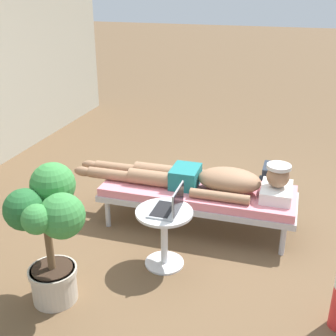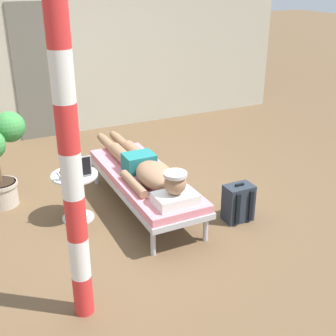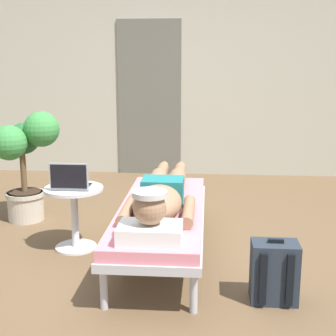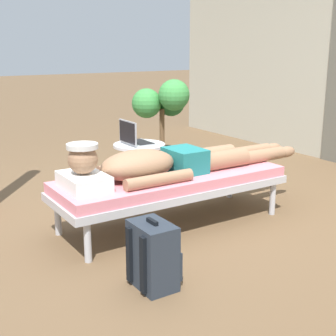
{
  "view_description": "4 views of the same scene",
  "coord_description": "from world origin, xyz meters",
  "px_view_note": "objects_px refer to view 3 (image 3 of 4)",
  "views": [
    {
      "loc": [
        -3.61,
        -0.91,
        2.3
      ],
      "look_at": [
        -0.02,
        0.17,
        0.66
      ],
      "focal_mm": 46.87,
      "sensor_mm": 36.0,
      "label": 1
    },
    {
      "loc": [
        -1.56,
        -4.13,
        2.45
      ],
      "look_at": [
        0.39,
        -0.17,
        0.48
      ],
      "focal_mm": 47.77,
      "sensor_mm": 36.0,
      "label": 2
    },
    {
      "loc": [
        0.49,
        -3.68,
        1.55
      ],
      "look_at": [
        0.18,
        0.17,
        0.67
      ],
      "focal_mm": 51.9,
      "sensor_mm": 36.0,
      "label": 3
    },
    {
      "loc": [
        3.15,
        -2.06,
        1.41
      ],
      "look_at": [
        0.18,
        -0.14,
        0.48
      ],
      "focal_mm": 50.43,
      "sensor_mm": 36.0,
      "label": 4
    }
  ],
  "objects_px": {
    "person_reclining": "(160,196)",
    "side_table": "(74,207)",
    "lounge_chair": "(161,215)",
    "laptop": "(71,182)",
    "backpack": "(274,272)",
    "potted_plant": "(24,155)"
  },
  "relations": [
    {
      "from": "laptop",
      "to": "lounge_chair",
      "type": "bearing_deg",
      "value": -5.37
    },
    {
      "from": "person_reclining",
      "to": "side_table",
      "type": "height_order",
      "value": "person_reclining"
    },
    {
      "from": "person_reclining",
      "to": "backpack",
      "type": "bearing_deg",
      "value": -36.12
    },
    {
      "from": "potted_plant",
      "to": "laptop",
      "type": "bearing_deg",
      "value": -47.63
    },
    {
      "from": "person_reclining",
      "to": "laptop",
      "type": "height_order",
      "value": "laptop"
    },
    {
      "from": "lounge_chair",
      "to": "laptop",
      "type": "height_order",
      "value": "laptop"
    },
    {
      "from": "lounge_chair",
      "to": "laptop",
      "type": "bearing_deg",
      "value": 174.63
    },
    {
      "from": "person_reclining",
      "to": "backpack",
      "type": "relative_size",
      "value": 5.12
    },
    {
      "from": "person_reclining",
      "to": "laptop",
      "type": "distance_m",
      "value": 0.74
    },
    {
      "from": "side_table",
      "to": "person_reclining",
      "type": "bearing_deg",
      "value": -14.59
    },
    {
      "from": "laptop",
      "to": "potted_plant",
      "type": "xyz_separation_m",
      "value": [
        -0.66,
        0.72,
        0.07
      ]
    },
    {
      "from": "laptop",
      "to": "person_reclining",
      "type": "bearing_deg",
      "value": -10.75
    },
    {
      "from": "lounge_chair",
      "to": "person_reclining",
      "type": "distance_m",
      "value": 0.19
    },
    {
      "from": "person_reclining",
      "to": "potted_plant",
      "type": "relative_size",
      "value": 2.05
    },
    {
      "from": "person_reclining",
      "to": "backpack",
      "type": "xyz_separation_m",
      "value": [
        0.79,
        -0.58,
        -0.32
      ]
    },
    {
      "from": "side_table",
      "to": "lounge_chair",
      "type": "bearing_deg",
      "value": -9.35
    },
    {
      "from": "lounge_chair",
      "to": "person_reclining",
      "type": "height_order",
      "value": "person_reclining"
    },
    {
      "from": "side_table",
      "to": "backpack",
      "type": "xyz_separation_m",
      "value": [
        1.52,
        -0.77,
        -0.16
      ]
    },
    {
      "from": "side_table",
      "to": "laptop",
      "type": "relative_size",
      "value": 1.69
    },
    {
      "from": "backpack",
      "to": "potted_plant",
      "type": "bearing_deg",
      "value": 146.56
    },
    {
      "from": "backpack",
      "to": "laptop",
      "type": "bearing_deg",
      "value": 154.74
    },
    {
      "from": "laptop",
      "to": "potted_plant",
      "type": "height_order",
      "value": "potted_plant"
    }
  ]
}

